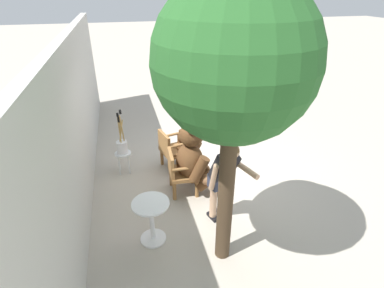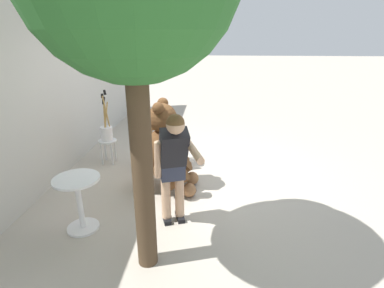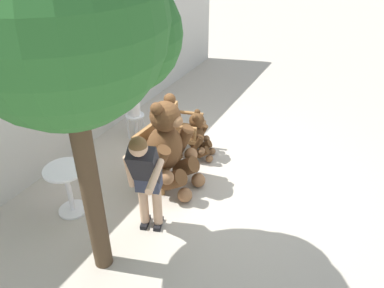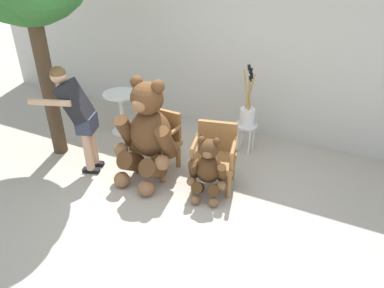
{
  "view_description": "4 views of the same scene",
  "coord_description": "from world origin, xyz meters",
  "px_view_note": "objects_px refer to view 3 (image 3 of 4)",
  "views": [
    {
      "loc": [
        -5.04,
        1.58,
        3.53
      ],
      "look_at": [
        -0.03,
        0.35,
        0.78
      ],
      "focal_mm": 28.0,
      "sensor_mm": 36.0,
      "label": 1
    },
    {
      "loc": [
        -4.68,
        -0.27,
        2.36
      ],
      "look_at": [
        -0.3,
        0.03,
        0.72
      ],
      "focal_mm": 28.0,
      "sensor_mm": 36.0,
      "label": 2
    },
    {
      "loc": [
        -4.3,
        -1.93,
        3.59
      ],
      "look_at": [
        -0.03,
        0.26,
        0.56
      ],
      "focal_mm": 35.0,
      "sensor_mm": 36.0,
      "label": 3
    },
    {
      "loc": [
        2.01,
        -3.23,
        3.06
      ],
      "look_at": [
        0.23,
        0.39,
        0.72
      ],
      "focal_mm": 35.0,
      "sensor_mm": 36.0,
      "label": 4
    }
  ],
  "objects_px": {
    "person_visitor": "(146,175)",
    "patio_tree": "(72,27)",
    "teddy_bear_small": "(198,136)",
    "brush_bucket": "(134,105)",
    "wooden_chair_right": "(182,130)",
    "round_side_table": "(68,185)",
    "wooden_chair_left": "(155,156)",
    "teddy_bear_large": "(169,146)",
    "white_stool": "(135,120)"
  },
  "relations": [
    {
      "from": "wooden_chair_right",
      "to": "brush_bucket",
      "type": "distance_m",
      "value": 1.04
    },
    {
      "from": "wooden_chair_left",
      "to": "wooden_chair_right",
      "type": "bearing_deg",
      "value": -0.11
    },
    {
      "from": "white_stool",
      "to": "teddy_bear_large",
      "type": "bearing_deg",
      "value": -126.95
    },
    {
      "from": "white_stool",
      "to": "patio_tree",
      "type": "height_order",
      "value": "patio_tree"
    },
    {
      "from": "round_side_table",
      "to": "wooden_chair_right",
      "type": "bearing_deg",
      "value": -18.77
    },
    {
      "from": "brush_bucket",
      "to": "round_side_table",
      "type": "height_order",
      "value": "brush_bucket"
    },
    {
      "from": "round_side_table",
      "to": "patio_tree",
      "type": "bearing_deg",
      "value": -114.16
    },
    {
      "from": "teddy_bear_large",
      "to": "wooden_chair_right",
      "type": "bearing_deg",
      "value": 16.47
    },
    {
      "from": "white_stool",
      "to": "wooden_chair_left",
      "type": "bearing_deg",
      "value": -133.18
    },
    {
      "from": "wooden_chair_right",
      "to": "person_visitor",
      "type": "distance_m",
      "value": 1.94
    },
    {
      "from": "person_visitor",
      "to": "brush_bucket",
      "type": "relative_size",
      "value": 1.62
    },
    {
      "from": "wooden_chair_right",
      "to": "patio_tree",
      "type": "xyz_separation_m",
      "value": [
        -2.43,
        -0.33,
        2.31
      ]
    },
    {
      "from": "wooden_chair_left",
      "to": "teddy_bear_large",
      "type": "bearing_deg",
      "value": -91.39
    },
    {
      "from": "teddy_bear_small",
      "to": "wooden_chair_left",
      "type": "bearing_deg",
      "value": 162.2
    },
    {
      "from": "white_stool",
      "to": "patio_tree",
      "type": "relative_size",
      "value": 0.12
    },
    {
      "from": "white_stool",
      "to": "patio_tree",
      "type": "distance_m",
      "value": 3.74
    },
    {
      "from": "wooden_chair_left",
      "to": "patio_tree",
      "type": "height_order",
      "value": "patio_tree"
    },
    {
      "from": "patio_tree",
      "to": "teddy_bear_small",
      "type": "bearing_deg",
      "value": 1.01
    },
    {
      "from": "teddy_bear_small",
      "to": "person_visitor",
      "type": "height_order",
      "value": "person_visitor"
    },
    {
      "from": "brush_bucket",
      "to": "wooden_chair_left",
      "type": "bearing_deg",
      "value": -133.24
    },
    {
      "from": "round_side_table",
      "to": "patio_tree",
      "type": "xyz_separation_m",
      "value": [
        -0.45,
        -1.0,
        2.32
      ]
    },
    {
      "from": "patio_tree",
      "to": "person_visitor",
      "type": "bearing_deg",
      "value": -15.14
    },
    {
      "from": "teddy_bear_large",
      "to": "round_side_table",
      "type": "bearing_deg",
      "value": 139.98
    },
    {
      "from": "teddy_bear_large",
      "to": "patio_tree",
      "type": "distance_m",
      "value": 2.58
    },
    {
      "from": "brush_bucket",
      "to": "round_side_table",
      "type": "distance_m",
      "value": 2.1
    },
    {
      "from": "wooden_chair_right",
      "to": "wooden_chair_left",
      "type": "bearing_deg",
      "value": 179.89
    },
    {
      "from": "person_visitor",
      "to": "patio_tree",
      "type": "distance_m",
      "value": 1.96
    },
    {
      "from": "wooden_chair_left",
      "to": "wooden_chair_right",
      "type": "distance_m",
      "value": 0.87
    },
    {
      "from": "teddy_bear_large",
      "to": "person_visitor",
      "type": "height_order",
      "value": "person_visitor"
    },
    {
      "from": "wooden_chair_right",
      "to": "person_visitor",
      "type": "height_order",
      "value": "person_visitor"
    },
    {
      "from": "teddy_bear_small",
      "to": "round_side_table",
      "type": "height_order",
      "value": "teddy_bear_small"
    },
    {
      "from": "wooden_chair_right",
      "to": "patio_tree",
      "type": "distance_m",
      "value": 3.37
    },
    {
      "from": "brush_bucket",
      "to": "patio_tree",
      "type": "xyz_separation_m",
      "value": [
        -2.52,
        -1.34,
        2.12
      ]
    },
    {
      "from": "teddy_bear_large",
      "to": "brush_bucket",
      "type": "bearing_deg",
      "value": 53.0
    },
    {
      "from": "teddy_bear_large",
      "to": "round_side_table",
      "type": "distance_m",
      "value": 1.47
    },
    {
      "from": "white_stool",
      "to": "round_side_table",
      "type": "distance_m",
      "value": 2.1
    },
    {
      "from": "person_visitor",
      "to": "brush_bucket",
      "type": "height_order",
      "value": "person_visitor"
    },
    {
      "from": "person_visitor",
      "to": "white_stool",
      "type": "bearing_deg",
      "value": 38.4
    },
    {
      "from": "teddy_bear_large",
      "to": "round_side_table",
      "type": "relative_size",
      "value": 2.01
    },
    {
      "from": "person_visitor",
      "to": "brush_bucket",
      "type": "distance_m",
      "value": 2.44
    },
    {
      "from": "person_visitor",
      "to": "white_stool",
      "type": "distance_m",
      "value": 2.49
    },
    {
      "from": "wooden_chair_left",
      "to": "brush_bucket",
      "type": "relative_size",
      "value": 0.9
    },
    {
      "from": "wooden_chair_right",
      "to": "person_visitor",
      "type": "bearing_deg",
      "value": -164.82
    },
    {
      "from": "wooden_chair_right",
      "to": "white_stool",
      "type": "bearing_deg",
      "value": 85.14
    },
    {
      "from": "wooden_chair_right",
      "to": "teddy_bear_small",
      "type": "bearing_deg",
      "value": -84.84
    },
    {
      "from": "teddy_bear_small",
      "to": "white_stool",
      "type": "xyz_separation_m",
      "value": [
        0.06,
        1.3,
        -0.06
      ]
    },
    {
      "from": "white_stool",
      "to": "brush_bucket",
      "type": "bearing_deg",
      "value": -80.23
    },
    {
      "from": "person_visitor",
      "to": "brush_bucket",
      "type": "bearing_deg",
      "value": 38.37
    },
    {
      "from": "teddy_bear_large",
      "to": "person_visitor",
      "type": "xyz_separation_m",
      "value": [
        -0.95,
        -0.24,
        0.2
      ]
    },
    {
      "from": "wooden_chair_right",
      "to": "round_side_table",
      "type": "xyz_separation_m",
      "value": [
        -1.98,
        0.67,
        -0.01
      ]
    }
  ]
}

